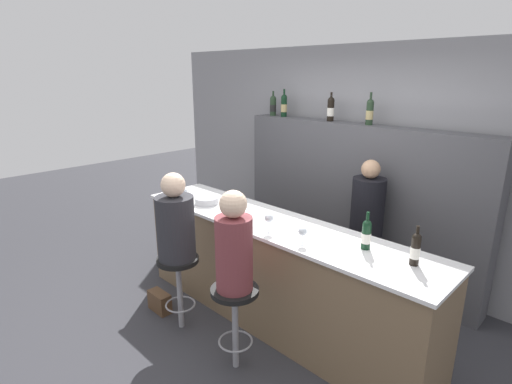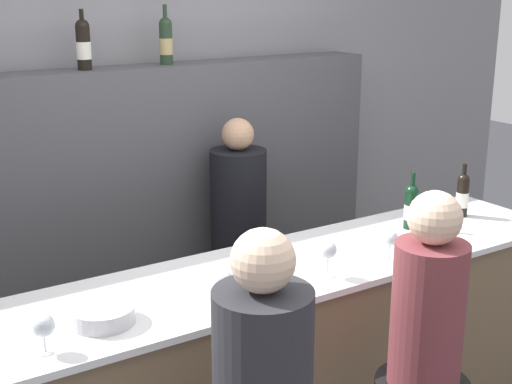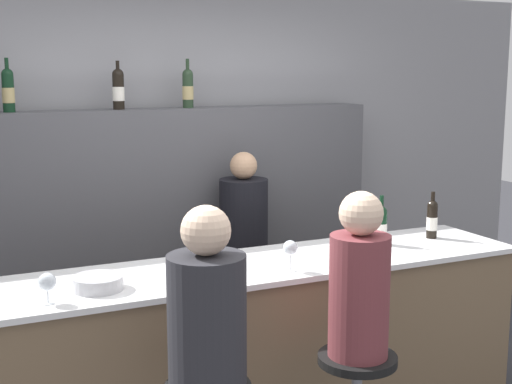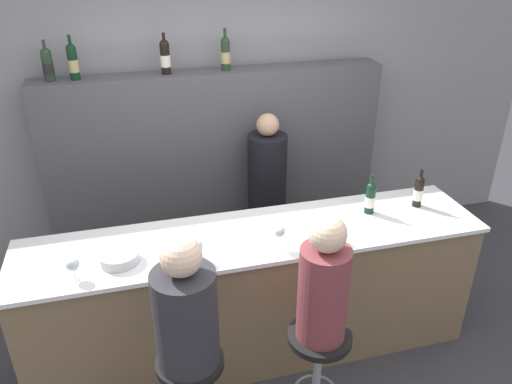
{
  "view_description": "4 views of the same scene",
  "coord_description": "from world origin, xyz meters",
  "px_view_note": "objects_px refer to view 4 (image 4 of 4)",
  "views": [
    {
      "loc": [
        2.22,
        -2.19,
        2.29
      ],
      "look_at": [
        -0.16,
        0.23,
        1.27
      ],
      "focal_mm": 28.0,
      "sensor_mm": 36.0,
      "label": 1
    },
    {
      "loc": [
        -1.69,
        -2.11,
        2.21
      ],
      "look_at": [
        -0.09,
        0.4,
        1.34
      ],
      "focal_mm": 50.0,
      "sensor_mm": 36.0,
      "label": 2
    },
    {
      "loc": [
        -1.57,
        -3.03,
        2.04
      ],
      "look_at": [
        0.02,
        0.37,
        1.38
      ],
      "focal_mm": 50.0,
      "sensor_mm": 36.0,
      "label": 3
    },
    {
      "loc": [
        -0.72,
        -2.38,
        2.75
      ],
      "look_at": [
        0.02,
        0.37,
        1.28
      ],
      "focal_mm": 35.0,
      "sensor_mm": 36.0,
      "label": 4
    }
  ],
  "objects_px": {
    "wine_bottle_backbar_3": "(225,53)",
    "bar_stool_left": "(191,380)",
    "wine_bottle_backbar_2": "(165,57)",
    "guest_seated_right": "(324,285)",
    "wine_bottle_counter_1": "(419,191)",
    "bartender": "(267,202)",
    "wine_glass_0": "(73,265)",
    "metal_bowl": "(119,257)",
    "guest_seated_left": "(186,311)",
    "wine_glass_3": "(333,227)",
    "wine_glass_2": "(279,232)",
    "wine_bottle_counter_0": "(370,197)",
    "wine_glass_1": "(197,247)",
    "wine_bottle_backbar_1": "(73,61)",
    "wine_bottle_backbar_0": "(48,64)",
    "bar_stool_right": "(318,354)"
  },
  "relations": [
    {
      "from": "wine_glass_1",
      "to": "metal_bowl",
      "type": "distance_m",
      "value": 0.47
    },
    {
      "from": "guest_seated_left",
      "to": "wine_bottle_counter_0",
      "type": "bearing_deg",
      "value": 28.51
    },
    {
      "from": "wine_bottle_counter_0",
      "to": "guest_seated_left",
      "type": "xyz_separation_m",
      "value": [
        -1.4,
        -0.76,
        -0.08
      ]
    },
    {
      "from": "wine_bottle_backbar_2",
      "to": "guest_seated_right",
      "type": "distance_m",
      "value": 2.27
    },
    {
      "from": "guest_seated_left",
      "to": "metal_bowl",
      "type": "bearing_deg",
      "value": 118.05
    },
    {
      "from": "wine_bottle_counter_0",
      "to": "guest_seated_left",
      "type": "height_order",
      "value": "guest_seated_left"
    },
    {
      "from": "wine_bottle_backbar_1",
      "to": "wine_glass_3",
      "type": "bearing_deg",
      "value": -45.03
    },
    {
      "from": "wine_bottle_backbar_2",
      "to": "bar_stool_right",
      "type": "bearing_deg",
      "value": -73.93
    },
    {
      "from": "wine_glass_3",
      "to": "bar_stool_left",
      "type": "distance_m",
      "value": 1.25
    },
    {
      "from": "wine_bottle_backbar_0",
      "to": "wine_glass_3",
      "type": "xyz_separation_m",
      "value": [
        1.71,
        -1.53,
        -0.79
      ]
    },
    {
      "from": "wine_bottle_backbar_2",
      "to": "metal_bowl",
      "type": "xyz_separation_m",
      "value": [
        -0.49,
        -1.42,
        -0.87
      ]
    },
    {
      "from": "wine_glass_1",
      "to": "wine_glass_3",
      "type": "relative_size",
      "value": 1.01
    },
    {
      "from": "wine_bottle_backbar_2",
      "to": "bar_stool_left",
      "type": "xyz_separation_m",
      "value": [
        -0.17,
        -2.02,
        -1.35
      ]
    },
    {
      "from": "wine_glass_1",
      "to": "guest_seated_left",
      "type": "height_order",
      "value": "guest_seated_left"
    },
    {
      "from": "wine_bottle_counter_1",
      "to": "wine_bottle_backbar_0",
      "type": "distance_m",
      "value": 2.89
    },
    {
      "from": "bar_stool_right",
      "to": "guest_seated_right",
      "type": "distance_m",
      "value": 0.51
    },
    {
      "from": "wine_bottle_counter_1",
      "to": "bartender",
      "type": "distance_m",
      "value": 1.33
    },
    {
      "from": "bar_stool_left",
      "to": "guest_seated_right",
      "type": "height_order",
      "value": "guest_seated_right"
    },
    {
      "from": "wine_bottle_backbar_2",
      "to": "wine_bottle_backbar_3",
      "type": "height_order",
      "value": "wine_bottle_backbar_3"
    },
    {
      "from": "wine_glass_0",
      "to": "wine_glass_3",
      "type": "bearing_deg",
      "value": 0.0
    },
    {
      "from": "wine_bottle_counter_1",
      "to": "bartender",
      "type": "xyz_separation_m",
      "value": [
        -0.87,
        0.9,
        -0.44
      ]
    },
    {
      "from": "wine_bottle_counter_1",
      "to": "bar_stool_left",
      "type": "relative_size",
      "value": 0.41
    },
    {
      "from": "wine_bottle_backbar_3",
      "to": "bar_stool_left",
      "type": "height_order",
      "value": "wine_bottle_backbar_3"
    },
    {
      "from": "wine_bottle_backbar_0",
      "to": "wine_glass_0",
      "type": "xyz_separation_m",
      "value": [
        0.14,
        -1.53,
        -0.79
      ]
    },
    {
      "from": "wine_bottle_backbar_0",
      "to": "wine_glass_1",
      "type": "relative_size",
      "value": 2.13
    },
    {
      "from": "wine_bottle_counter_0",
      "to": "bar_stool_left",
      "type": "xyz_separation_m",
      "value": [
        -1.4,
        -0.76,
        -0.57
      ]
    },
    {
      "from": "wine_bottle_backbar_3",
      "to": "wine_glass_0",
      "type": "bearing_deg",
      "value": -128.64
    },
    {
      "from": "bar_stool_left",
      "to": "bar_stool_right",
      "type": "distance_m",
      "value": 0.75
    },
    {
      "from": "wine_bottle_backbar_0",
      "to": "wine_bottle_counter_1",
      "type": "bearing_deg",
      "value": -26.85
    },
    {
      "from": "wine_bottle_backbar_3",
      "to": "wine_glass_3",
      "type": "relative_size",
      "value": 2.36
    },
    {
      "from": "metal_bowl",
      "to": "wine_bottle_backbar_0",
      "type": "bearing_deg",
      "value": 105.11
    },
    {
      "from": "wine_glass_2",
      "to": "metal_bowl",
      "type": "bearing_deg",
      "value": 173.59
    },
    {
      "from": "guest_seated_left",
      "to": "wine_glass_3",
      "type": "bearing_deg",
      "value": 25.96
    },
    {
      "from": "bar_stool_left",
      "to": "wine_glass_2",
      "type": "bearing_deg",
      "value": 36.99
    },
    {
      "from": "wine_bottle_backbar_3",
      "to": "wine_glass_0",
      "type": "distance_m",
      "value": 2.12
    },
    {
      "from": "wine_bottle_counter_1",
      "to": "guest_seated_left",
      "type": "bearing_deg",
      "value": -156.83
    },
    {
      "from": "wine_bottle_backbar_2",
      "to": "guest_seated_left",
      "type": "distance_m",
      "value": 2.2
    },
    {
      "from": "wine_bottle_counter_0",
      "to": "wine_bottle_backbar_0",
      "type": "relative_size",
      "value": 0.97
    },
    {
      "from": "wine_bottle_backbar_3",
      "to": "bartender",
      "type": "height_order",
      "value": "wine_bottle_backbar_3"
    },
    {
      "from": "guest_seated_left",
      "to": "wine_bottle_backbar_3",
      "type": "bearing_deg",
      "value": 72.01
    },
    {
      "from": "wine_glass_2",
      "to": "metal_bowl",
      "type": "height_order",
      "value": "wine_glass_2"
    },
    {
      "from": "wine_glass_2",
      "to": "wine_glass_3",
      "type": "distance_m",
      "value": 0.36
    },
    {
      "from": "wine_glass_0",
      "to": "metal_bowl",
      "type": "bearing_deg",
      "value": 23.79
    },
    {
      "from": "bar_stool_right",
      "to": "guest_seated_right",
      "type": "bearing_deg",
      "value": -116.57
    },
    {
      "from": "bartender",
      "to": "guest_seated_right",
      "type": "bearing_deg",
      "value": -95.54
    },
    {
      "from": "wine_bottle_counter_0",
      "to": "wine_glass_1",
      "type": "distance_m",
      "value": 1.3
    },
    {
      "from": "wine_bottle_backbar_1",
      "to": "wine_bottle_counter_1",
      "type": "bearing_deg",
      "value": -28.65
    },
    {
      "from": "wine_bottle_backbar_2",
      "to": "wine_glass_2",
      "type": "xyz_separation_m",
      "value": [
        0.48,
        -1.53,
        -0.78
      ]
    },
    {
      "from": "wine_bottle_counter_0",
      "to": "wine_glass_2",
      "type": "height_order",
      "value": "wine_bottle_counter_0"
    },
    {
      "from": "wine_bottle_backbar_2",
      "to": "guest_seated_right",
      "type": "relative_size",
      "value": 0.41
    }
  ]
}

